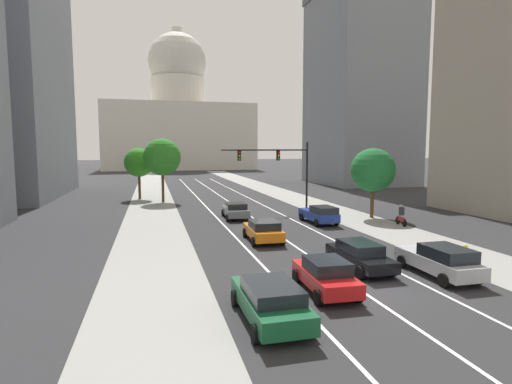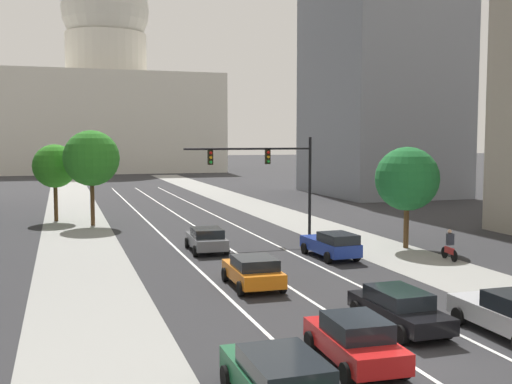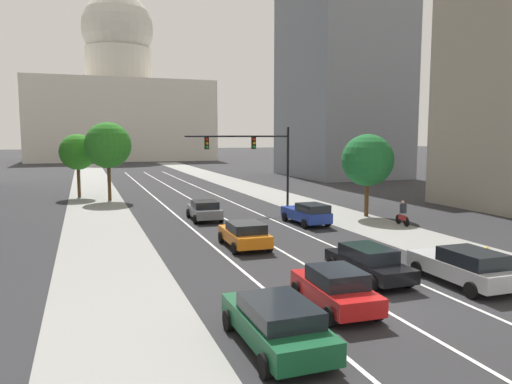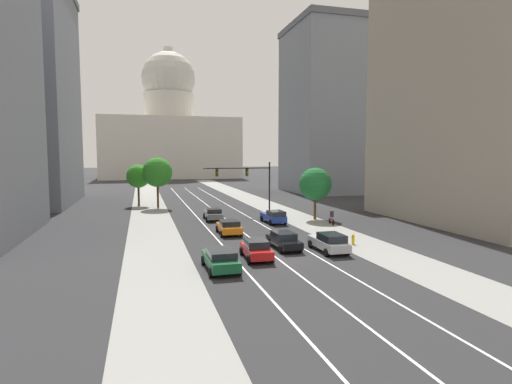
{
  "view_description": "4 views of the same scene",
  "coord_description": "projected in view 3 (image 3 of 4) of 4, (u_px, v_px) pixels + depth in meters",
  "views": [
    {
      "loc": [
        -8.67,
        -15.76,
        6.11
      ],
      "look_at": [
        1.35,
        23.54,
        1.89
      ],
      "focal_mm": 28.68,
      "sensor_mm": 36.0,
      "label": 1
    },
    {
      "loc": [
        -9.74,
        -16.09,
        6.68
      ],
      "look_at": [
        2.3,
        21.89,
        3.29
      ],
      "focal_mm": 43.26,
      "sensor_mm": 36.0,
      "label": 2
    },
    {
      "loc": [
        -9.74,
        -14.63,
        6.05
      ],
      "look_at": [
        1.01,
        15.54,
        2.39
      ],
      "focal_mm": 34.07,
      "sensor_mm": 36.0,
      "label": 3
    },
    {
      "loc": [
        -9.74,
        -29.77,
        7.8
      ],
      "look_at": [
        2.02,
        13.2,
        3.84
      ],
      "focal_mm": 29.45,
      "sensor_mm": 36.0,
      "label": 4
    }
  ],
  "objects": [
    {
      "name": "ground_plane",
      "position": [
        175.0,
        190.0,
        55.06
      ],
      "size": [
        400.0,
        400.0,
        0.0
      ],
      "primitive_type": "plane",
      "color": "#2B2B2D"
    },
    {
      "name": "sidewalk_left",
      "position": [
        96.0,
        199.0,
        47.46
      ],
      "size": [
        4.95,
        130.0,
        0.01
      ],
      "primitive_type": "cube",
      "color": "gray",
      "rests_on": "ground"
    },
    {
      "name": "sidewalk_right",
      "position": [
        263.0,
        192.0,
        53.29
      ],
      "size": [
        4.95,
        130.0,
        0.01
      ],
      "primitive_type": "cube",
      "color": "gray",
      "rests_on": "ground"
    },
    {
      "name": "car_silver",
      "position": [
        464.0,
        266.0,
        19.74
      ],
      "size": [
        2.04,
        4.71,
        1.55
      ],
      "rotation": [
        0.0,
        0.0,
        1.56
      ],
      "color": "#B2B5BA",
      "rests_on": "ground"
    },
    {
      "name": "street_tree_mid_right",
      "position": [
        368.0,
        160.0,
        36.55
      ],
      "size": [
        3.92,
        3.92,
        6.25
      ],
      "color": "#51381E",
      "rests_on": "ground"
    },
    {
      "name": "capitol_building",
      "position": [
        120.0,
        102.0,
        127.74
      ],
      "size": [
        45.13,
        29.32,
        44.26
      ],
      "color": "beige",
      "rests_on": "ground"
    },
    {
      "name": "lane_stripe_left",
      "position": [
        170.0,
        210.0,
        39.98
      ],
      "size": [
        0.16,
        90.0,
        0.01
      ],
      "primitive_type": "cube",
      "color": "white",
      "rests_on": "ground"
    },
    {
      "name": "cyclist",
      "position": [
        403.0,
        213.0,
        33.1
      ],
      "size": [
        0.39,
        1.7,
        1.72
      ],
      "rotation": [
        0.0,
        0.0,
        1.47
      ],
      "color": "black",
      "rests_on": "ground"
    },
    {
      "name": "car_gray",
      "position": [
        204.0,
        210.0,
        35.25
      ],
      "size": [
        2.19,
        4.33,
        1.44
      ],
      "rotation": [
        0.0,
        0.0,
        1.53
      ],
      "color": "slate",
      "rests_on": "ground"
    },
    {
      "name": "car_blue",
      "position": [
        307.0,
        213.0,
        33.47
      ],
      "size": [
        2.11,
        4.53,
        1.52
      ],
      "rotation": [
        0.0,
        0.0,
        1.61
      ],
      "color": "#1E389E",
      "rests_on": "ground"
    },
    {
      "name": "street_tree_near_left",
      "position": [
        108.0,
        145.0,
        45.59
      ],
      "size": [
        4.32,
        4.32,
        7.41
      ],
      "color": "#51381E",
      "rests_on": "ground"
    },
    {
      "name": "car_red",
      "position": [
        335.0,
        288.0,
        17.03
      ],
      "size": [
        2.07,
        4.22,
        1.48
      ],
      "rotation": [
        0.0,
        0.0,
        1.53
      ],
      "color": "red",
      "rests_on": "ground"
    },
    {
      "name": "car_green",
      "position": [
        277.0,
        322.0,
        13.88
      ],
      "size": [
        2.12,
        4.74,
        1.44
      ],
      "rotation": [
        0.0,
        0.0,
        1.58
      ],
      "color": "#14512D",
      "rests_on": "ground"
    },
    {
      "name": "office_tower_far_right",
      "position": [
        341.0,
        62.0,
        72.91
      ],
      "size": [
        14.86,
        18.97,
        34.42
      ],
      "color": "gray",
      "rests_on": "ground"
    },
    {
      "name": "car_black",
      "position": [
        368.0,
        262.0,
        20.69
      ],
      "size": [
        1.97,
        4.66,
        1.39
      ],
      "rotation": [
        0.0,
        0.0,
        1.58
      ],
      "color": "black",
      "rests_on": "ground"
    },
    {
      "name": "lane_stripe_right",
      "position": [
        242.0,
        207.0,
        42.07
      ],
      "size": [
        0.16,
        90.0,
        0.01
      ],
      "primitive_type": "cube",
      "color": "white",
      "rests_on": "ground"
    },
    {
      "name": "fire_hydrant",
      "position": [
        486.0,
        256.0,
        22.77
      ],
      "size": [
        0.26,
        0.35,
        0.91
      ],
      "color": "yellow",
      "rests_on": "ground"
    },
    {
      "name": "traffic_signal_mast",
      "position": [
        257.0,
        152.0,
        39.93
      ],
      "size": [
        8.86,
        0.39,
        6.85
      ],
      "color": "black",
      "rests_on": "ground"
    },
    {
      "name": "car_orange",
      "position": [
        245.0,
        234.0,
        26.49
      ],
      "size": [
        2.21,
        4.3,
        1.43
      ],
      "rotation": [
        0.0,
        0.0,
        1.54
      ],
      "color": "orange",
      "rests_on": "ground"
    },
    {
      "name": "street_tree_mid_left",
      "position": [
        78.0,
        152.0,
        48.03
      ],
      "size": [
        3.54,
        3.54,
        6.3
      ],
      "color": "#51381E",
      "rests_on": "ground"
    },
    {
      "name": "lane_stripe_center",
      "position": [
        207.0,
        208.0,
        41.02
      ],
      "size": [
        0.16,
        90.0,
        0.01
      ],
      "primitive_type": "cube",
      "color": "white",
      "rests_on": "ground"
    }
  ]
}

